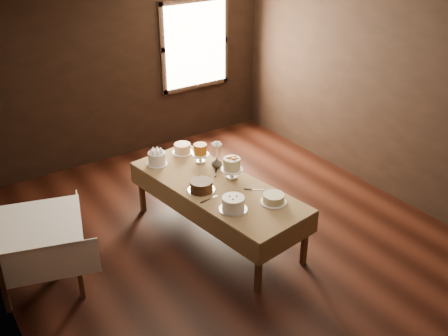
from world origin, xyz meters
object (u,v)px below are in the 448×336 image
at_px(cake_cream, 274,199).
at_px(cake_server_c, 203,177).
at_px(cake_speckled, 182,149).
at_px(cake_server_b, 258,189).
at_px(cake_meringue, 157,159).
at_px(cake_caramel, 200,154).
at_px(flower_vase, 217,163).
at_px(display_table, 217,189).
at_px(cake_server_d, 216,170).
at_px(side_table, 36,230).
at_px(cake_swirl, 233,204).
at_px(cake_chocolate, 201,186).
at_px(cake_server_e, 212,198).
at_px(cake_flowers, 232,169).
at_px(cake_server_a, 233,192).

relative_size(cake_cream, cake_server_c, 1.22).
xyz_separation_m(cake_speckled, cake_server_b, (0.24, -1.33, -0.06)).
height_order(cake_server_b, cake_server_c, same).
distance_m(cake_meringue, cake_caramel, 0.55).
bearing_deg(flower_vase, cake_meringue, 139.34).
distance_m(display_table, cake_caramel, 0.64).
bearing_deg(cake_caramel, cake_cream, -83.32).
bearing_deg(cake_server_d, side_table, 128.37).
bearing_deg(flower_vase, cake_swirl, -112.97).
bearing_deg(cake_server_d, cake_meringue, 82.09).
bearing_deg(cake_chocolate, cake_server_c, 54.16).
height_order(cake_swirl, flower_vase, cake_swirl).
distance_m(cake_caramel, cake_server_e, 0.91).
bearing_deg(cake_meringue, flower_vase, -40.66).
bearing_deg(cake_speckled, cake_chocolate, -107.65).
height_order(cake_flowers, cake_server_a, cake_flowers).
xyz_separation_m(side_table, cake_server_d, (2.20, -0.01, 0.04)).
height_order(cake_caramel, cake_server_d, cake_caramel).
relative_size(side_table, cake_flowers, 4.16).
bearing_deg(cake_server_a, cake_cream, -71.97).
bearing_deg(cake_speckled, cake_flowers, -80.65).
bearing_deg(cake_swirl, cake_cream, -15.74).
xyz_separation_m(side_table, cake_meringue, (1.67, 0.54, 0.12)).
height_order(cake_chocolate, cake_server_c, cake_chocolate).
relative_size(cake_flowers, cake_server_c, 1.13).
height_order(cake_chocolate, cake_server_b, cake_chocolate).
height_order(cake_cream, cake_server_c, cake_cream).
bearing_deg(cake_server_b, cake_meringue, 156.16).
distance_m(cake_caramel, cake_server_c, 0.43).
xyz_separation_m(cake_meringue, cake_flowers, (0.58, -0.81, 0.04)).
relative_size(display_table, flower_vase, 17.40).
relative_size(cake_server_b, cake_server_d, 1.00).
bearing_deg(cake_meringue, cake_server_d, -46.60).
height_order(cake_meringue, cake_server_a, cake_meringue).
distance_m(side_table, flower_vase, 2.25).
xyz_separation_m(cake_swirl, cake_server_c, (0.11, 0.79, -0.07)).
bearing_deg(cake_server_c, cake_caramel, -21.47).
height_order(cake_flowers, cake_server_e, cake_flowers).
relative_size(side_table, cake_server_c, 4.69).
height_order(cake_chocolate, cake_cream, cake_chocolate).
height_order(cake_meringue, cake_server_c, cake_meringue).
bearing_deg(cake_server_e, cake_server_d, 44.30).
bearing_deg(flower_vase, cake_server_d, -128.13).
xyz_separation_m(cake_meringue, cake_server_a, (0.39, -1.10, -0.08)).
bearing_deg(cake_meringue, cake_cream, -67.31).
distance_m(cake_server_b, cake_server_d, 0.68).
bearing_deg(cake_cream, cake_server_d, 96.71).
bearing_deg(side_table, cake_server_a, -15.15).
bearing_deg(side_table, cake_flowers, -6.71).
relative_size(side_table, cake_server_e, 4.69).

